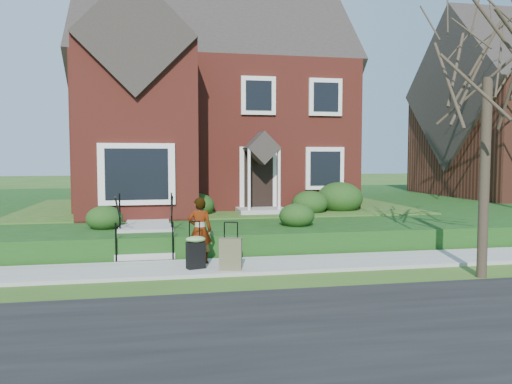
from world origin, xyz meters
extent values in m
plane|color=#2D5119|center=(0.00, 0.00, 0.00)|extent=(120.00, 120.00, 0.00)
cube|color=black|center=(0.00, -5.00, 0.01)|extent=(60.00, 6.00, 0.01)
cube|color=#9E9B93|center=(0.00, 0.00, 0.04)|extent=(60.00, 1.60, 0.08)
cube|color=#133E10|center=(4.00, 10.90, 0.30)|extent=(44.00, 20.00, 0.60)
cube|color=#9E9B93|center=(-2.50, 5.00, 0.63)|extent=(1.20, 6.00, 0.06)
cube|color=maroon|center=(0.00, 10.00, 3.30)|extent=(10.00, 8.00, 5.40)
cube|color=maroon|center=(-2.80, 5.20, 3.30)|extent=(3.60, 2.40, 5.40)
cube|color=white|center=(-2.80, 4.05, 2.00)|extent=(2.20, 0.30, 1.80)
cube|color=black|center=(1.20, 5.94, 1.65)|extent=(1.00, 0.12, 2.10)
cube|color=black|center=(3.60, 5.95, 2.10)|extent=(1.40, 0.10, 1.50)
cube|color=maroon|center=(3.00, 10.00, 8.20)|extent=(0.90, 0.90, 3.00)
cube|color=#9E9B93|center=(-2.50, 1.00, 0.15)|extent=(1.40, 0.30, 0.15)
cube|color=#9E9B93|center=(-2.50, 1.30, 0.30)|extent=(1.40, 0.30, 0.15)
cube|color=#9E9B93|center=(-2.50, 1.60, 0.45)|extent=(1.40, 0.30, 0.15)
cube|color=#9E9B93|center=(-2.50, 1.90, 0.60)|extent=(1.40, 0.30, 0.15)
cube|color=#9E9B93|center=(-2.50, 2.45, 0.60)|extent=(1.40, 0.80, 0.15)
cylinder|color=black|center=(-3.15, 0.85, 0.53)|extent=(0.04, 0.04, 0.90)
cylinder|color=black|center=(-3.15, 2.05, 1.13)|extent=(0.04, 0.04, 0.90)
cylinder|color=black|center=(-1.85, 0.85, 0.53)|extent=(0.04, 0.04, 0.90)
cylinder|color=black|center=(-1.85, 2.05, 1.13)|extent=(0.04, 0.04, 0.90)
ellipsoid|color=#13340F|center=(-4.20, 5.34, 1.04)|extent=(1.25, 1.25, 0.88)
ellipsoid|color=#13340F|center=(-0.95, 5.45, 1.00)|extent=(1.14, 1.14, 0.80)
ellipsoid|color=#13340F|center=(2.84, 5.23, 1.03)|extent=(1.22, 1.22, 0.85)
ellipsoid|color=#13340F|center=(4.09, 5.75, 1.17)|extent=(1.63, 1.63, 1.14)
ellipsoid|color=#13340F|center=(-3.60, 2.75, 0.94)|extent=(0.97, 0.97, 0.68)
ellipsoid|color=#13340F|center=(1.58, 2.33, 0.94)|extent=(0.98, 0.98, 0.69)
imported|color=#999999|center=(-1.25, 0.33, 0.83)|extent=(0.60, 0.45, 1.51)
cube|color=black|center=(-1.39, -0.22, 0.37)|extent=(0.43, 0.32, 0.58)
cylinder|color=black|center=(-1.39, -0.22, 1.10)|extent=(0.23, 0.09, 0.03)
cylinder|color=black|center=(-1.50, -0.22, 0.88)|extent=(0.02, 0.02, 0.44)
cylinder|color=black|center=(-1.27, -0.22, 0.88)|extent=(0.02, 0.02, 0.44)
cylinder|color=black|center=(-1.52, -0.22, 0.11)|extent=(0.06, 0.07, 0.06)
cylinder|color=black|center=(-1.25, -0.22, 0.11)|extent=(0.06, 0.07, 0.06)
ellipsoid|color=#75A35D|center=(-1.39, -0.22, 0.73)|extent=(0.51, 0.46, 0.14)
cube|color=brown|center=(-0.66, -0.48, 0.42)|extent=(0.52, 0.37, 0.68)
cylinder|color=black|center=(-0.66, -0.48, 1.10)|extent=(0.28, 0.09, 0.03)
cylinder|color=black|center=(-0.80, -0.48, 0.93)|extent=(0.02, 0.02, 0.33)
cylinder|color=black|center=(-0.51, -0.48, 0.93)|extent=(0.02, 0.02, 0.33)
cylinder|color=black|center=(-0.82, -0.48, 0.11)|extent=(0.05, 0.07, 0.06)
cylinder|color=black|center=(-0.49, -0.48, 0.11)|extent=(0.05, 0.07, 0.06)
cylinder|color=#4D3F2F|center=(4.43, -1.80, 2.05)|extent=(0.20, 0.20, 4.11)
camera|label=1|loc=(-2.09, -10.97, 2.49)|focal=35.00mm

